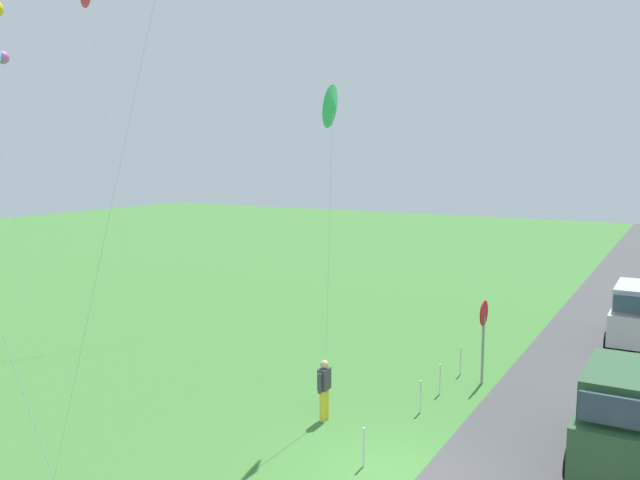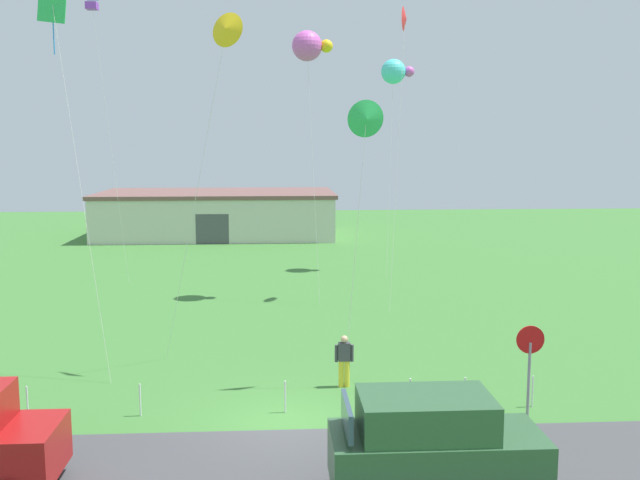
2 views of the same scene
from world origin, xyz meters
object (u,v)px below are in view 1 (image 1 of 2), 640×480
at_px(person_adult_near, 324,388).
at_px(stop_sign, 483,325).
at_px(car_suv_foreground, 628,414).
at_px(kite_red_low, 333,108).

bearing_deg(person_adult_near, stop_sign, -158.93).
height_order(car_suv_foreground, kite_red_low, kite_red_low).
relative_size(stop_sign, person_adult_near, 1.60).
relative_size(car_suv_foreground, kite_red_low, 0.51).
height_order(person_adult_near, kite_red_low, kite_red_low).
bearing_deg(person_adult_near, kite_red_low, -118.35).
bearing_deg(stop_sign, car_suv_foreground, -129.89).
xyz_separation_m(person_adult_near, kite_red_low, (0.62, 0.11, 7.17)).
relative_size(person_adult_near, kite_red_low, 0.19).
bearing_deg(car_suv_foreground, stop_sign, 50.11).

